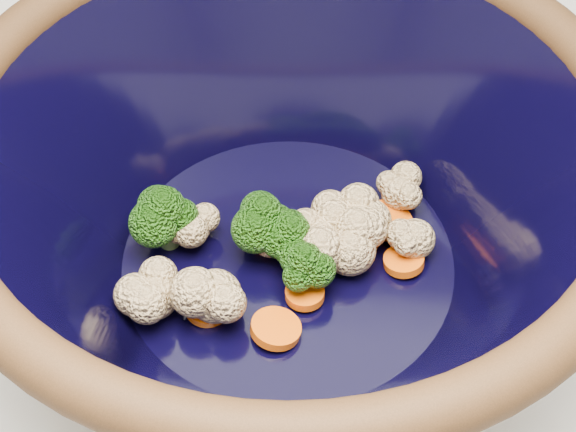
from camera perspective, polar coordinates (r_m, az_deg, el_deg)
The scene contains 2 objects.
mixing_bowl at distance 0.48m, azimuth -0.00°, elevation 1.29°, with size 0.49×0.49×0.17m.
vegetable_pile at distance 0.51m, azimuth -0.32°, elevation -1.61°, with size 0.20×0.14×0.05m.
Camera 1 is at (-0.01, -0.36, 1.36)m, focal length 50.00 mm.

